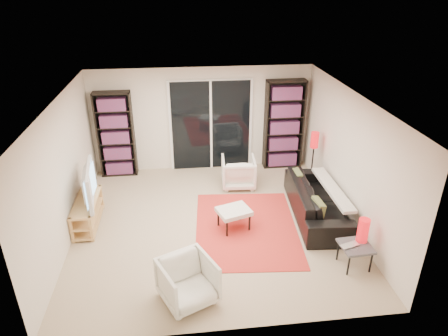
{
  "coord_description": "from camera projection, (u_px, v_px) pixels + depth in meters",
  "views": [
    {
      "loc": [
        -0.53,
        -6.25,
        4.2
      ],
      "look_at": [
        0.25,
        0.3,
        1.0
      ],
      "focal_mm": 32.0,
      "sensor_mm": 36.0,
      "label": 1
    }
  ],
  "objects": [
    {
      "name": "ceiling",
      "position": [
        211.0,
        99.0,
        6.43
      ],
      "size": [
        5.0,
        5.0,
        0.02
      ],
      "primitive_type": "cube",
      "color": "white",
      "rests_on": "wall_back"
    },
    {
      "name": "tv",
      "position": [
        84.0,
        185.0,
        7.11
      ],
      "size": [
        0.3,
        1.15,
        0.66
      ],
      "primitive_type": "imported",
      "rotation": [
        0.0,
        0.0,
        1.71
      ],
      "color": "black",
      "rests_on": "tv_stand"
    },
    {
      "name": "ottoman",
      "position": [
        234.0,
        212.0,
        7.19
      ],
      "size": [
        0.68,
        0.62,
        0.4
      ],
      "color": "silver",
      "rests_on": "floor"
    },
    {
      "name": "wall_back",
      "position": [
        202.0,
        119.0,
        9.19
      ],
      "size": [
        5.0,
        0.02,
        2.4
      ],
      "primitive_type": "cube",
      "color": "silver",
      "rests_on": "ground"
    },
    {
      "name": "armchair_front",
      "position": [
        188.0,
        281.0,
        5.59
      ],
      "size": [
        0.95,
        0.96,
        0.66
      ],
      "primitive_type": "imported",
      "rotation": [
        0.0,
        0.0,
        0.43
      ],
      "color": "silver",
      "rests_on": "floor"
    },
    {
      "name": "wall_right",
      "position": [
        349.0,
        159.0,
        7.22
      ],
      "size": [
        0.02,
        5.0,
        2.4
      ],
      "primitive_type": "cube",
      "color": "silver",
      "rests_on": "ground"
    },
    {
      "name": "wall_left",
      "position": [
        63.0,
        173.0,
        6.69
      ],
      "size": [
        0.02,
        5.0,
        2.4
      ],
      "primitive_type": "cube",
      "color": "silver",
      "rests_on": "ground"
    },
    {
      "name": "rug",
      "position": [
        246.0,
        227.0,
        7.35
      ],
      "size": [
        2.03,
        2.62,
        0.01
      ],
      "primitive_type": "cube",
      "rotation": [
        0.0,
        0.0,
        -0.08
      ],
      "color": "red",
      "rests_on": "floor"
    },
    {
      "name": "floor",
      "position": [
        213.0,
        224.0,
        7.48
      ],
      "size": [
        5.0,
        5.0,
        0.0
      ],
      "primitive_type": "plane",
      "color": "tan",
      "rests_on": "ground"
    },
    {
      "name": "wall_front",
      "position": [
        231.0,
        256.0,
        4.72
      ],
      "size": [
        5.0,
        0.02,
        2.4
      ],
      "primitive_type": "cube",
      "color": "silver",
      "rests_on": "ground"
    },
    {
      "name": "table_lamp",
      "position": [
        363.0,
        230.0,
        6.25
      ],
      "size": [
        0.18,
        0.18,
        0.4
      ],
      "primitive_type": "cylinder",
      "color": "red",
      "rests_on": "side_table"
    },
    {
      "name": "sliding_door",
      "position": [
        211.0,
        126.0,
        9.24
      ],
      "size": [
        1.92,
        0.08,
        2.16
      ],
      "color": "white",
      "rests_on": "ground"
    },
    {
      "name": "armchair_back",
      "position": [
        238.0,
        172.0,
        8.68
      ],
      "size": [
        0.76,
        0.78,
        0.66
      ],
      "primitive_type": "imported",
      "rotation": [
        0.0,
        0.0,
        3.07
      ],
      "color": "silver",
      "rests_on": "floor"
    },
    {
      "name": "sofa",
      "position": [
        317.0,
        200.0,
        7.61
      ],
      "size": [
        1.05,
        2.3,
        0.65
      ],
      "primitive_type": "imported",
      "rotation": [
        0.0,
        0.0,
        1.49
      ],
      "color": "black",
      "rests_on": "floor"
    },
    {
      "name": "tv_stand",
      "position": [
        88.0,
        212.0,
        7.35
      ],
      "size": [
        0.38,
        1.2,
        0.5
      ],
      "color": "#E1AD71",
      "rests_on": "floor"
    },
    {
      "name": "floor_lamp",
      "position": [
        314.0,
        146.0,
        8.43
      ],
      "size": [
        0.19,
        0.19,
        1.25
      ],
      "color": "black",
      "rests_on": "floor"
    },
    {
      "name": "bookshelf_left",
      "position": [
        116.0,
        135.0,
        8.93
      ],
      "size": [
        0.8,
        0.3,
        1.95
      ],
      "color": "black",
      "rests_on": "ground"
    },
    {
      "name": "laptop",
      "position": [
        351.0,
        247.0,
        6.16
      ],
      "size": [
        0.35,
        0.27,
        0.02
      ],
      "primitive_type": "imported",
      "rotation": [
        0.0,
        0.0,
        0.28
      ],
      "color": "silver",
      "rests_on": "side_table"
    },
    {
      "name": "side_table",
      "position": [
        356.0,
        248.0,
        6.24
      ],
      "size": [
        0.5,
        0.5,
        0.4
      ],
      "color": "#4C4B50",
      "rests_on": "floor"
    },
    {
      "name": "bookshelf_right",
      "position": [
        284.0,
        125.0,
        9.3
      ],
      "size": [
        0.9,
        0.3,
        2.1
      ],
      "color": "black",
      "rests_on": "ground"
    }
  ]
}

